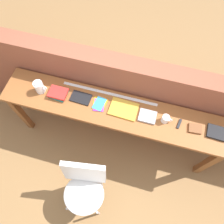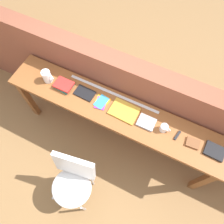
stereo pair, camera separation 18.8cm
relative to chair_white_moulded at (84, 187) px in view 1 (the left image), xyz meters
The scene contains 15 objects.
ground_plane 0.74m from the chair_white_moulded, 79.31° to the left, with size 40.00×40.00×0.00m, color olive.
brick_wall_back 1.16m from the chair_white_moulded, 85.21° to the left, with size 6.00×0.20×1.26m, color brown.
sideboard 0.84m from the chair_white_moulded, 83.22° to the left, with size 2.50×0.44×0.88m.
chair_white_moulded is the anchor object (origin of this frame).
pitcher_white 1.18m from the chair_white_moulded, 132.19° to the left, with size 0.14×0.10×0.18m.
book_stack_leftmost 1.05m from the chair_white_moulded, 122.97° to the left, with size 0.20×0.17×0.06m.
magazine_cycling 0.96m from the chair_white_moulded, 108.39° to the left, with size 0.22×0.14×0.02m, color black.
pamphlet_pile_colourful 0.90m from the chair_white_moulded, 94.34° to the left, with size 0.16×0.19×0.01m.
book_open_centre 0.93m from the chair_white_moulded, 76.19° to the left, with size 0.30×0.21×0.02m, color gold.
book_grey_hardcover 1.01m from the chair_white_moulded, 60.20° to the left, with size 0.18×0.15×0.03m, color #9E9EA3.
mug 1.12m from the chair_white_moulded, 51.56° to the left, with size 0.11×0.08×0.09m.
multitool_folded 1.20m from the chair_white_moulded, 45.77° to the left, with size 0.02×0.11×0.02m, color black.
leather_journal_brown 1.31m from the chair_white_moulded, 40.09° to the left, with size 0.13×0.10×0.02m, color brown.
book_repair_rightmost 1.48m from the chair_white_moulded, 35.05° to the left, with size 0.19×0.15×0.03m, color black.
ruler_metal_back_edge 1.04m from the chair_white_moulded, 89.64° to the left, with size 1.08×0.03×0.00m, color silver.
Camera 1 is at (0.27, -0.72, 2.96)m, focal length 35.00 mm.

